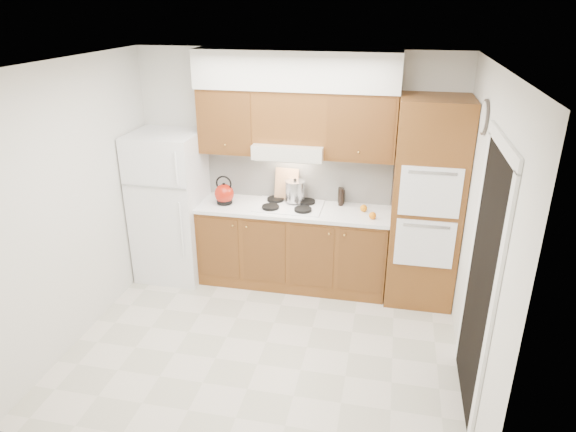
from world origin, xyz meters
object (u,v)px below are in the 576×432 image
object	(u,v)px
kettle	(224,194)
stock_pot	(295,191)
fridge	(171,206)
oven_cabinet	(426,204)

from	to	relation	value
kettle	stock_pot	world-z (taller)	stock_pot
fridge	kettle	bearing A→B (deg)	0.66
fridge	kettle	size ratio (longest dim) A/B	7.85
fridge	stock_pot	bearing A→B (deg)	7.29
stock_pot	kettle	bearing A→B (deg)	-167.23
oven_cabinet	kettle	xyz separation A→B (m)	(-2.19, -0.03, -0.04)
oven_cabinet	kettle	world-z (taller)	oven_cabinet
oven_cabinet	stock_pot	xyz separation A→B (m)	(-1.42, 0.15, -0.02)
fridge	stock_pot	distance (m)	1.46
stock_pot	fridge	bearing A→B (deg)	-172.71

